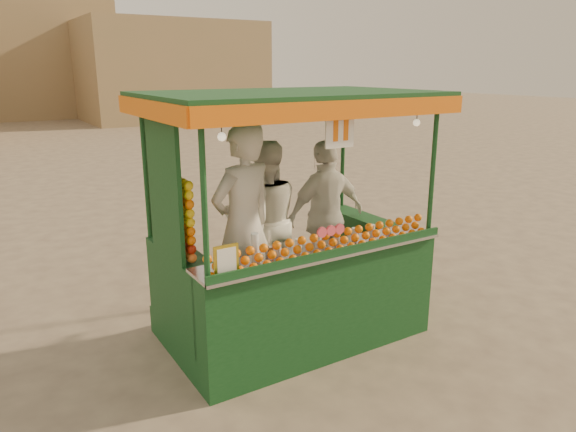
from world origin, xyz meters
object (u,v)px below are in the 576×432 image
vendor_middle (264,220)px  vendor_left (243,226)px  juice_cart (290,264)px  vendor_right (326,216)px

vendor_middle → vendor_left: bearing=56.5°
juice_cart → vendor_middle: juice_cart is taller
vendor_left → vendor_middle: vendor_left is taller
vendor_left → vendor_right: 1.21m
juice_cart → vendor_middle: bearing=90.0°
juice_cart → vendor_left: juice_cart is taller
vendor_left → vendor_middle: bearing=-151.1°
juice_cart → vendor_right: (0.69, 0.37, 0.32)m
vendor_middle → juice_cart: bearing=103.3°
juice_cart → vendor_middle: (0.00, 0.52, 0.33)m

